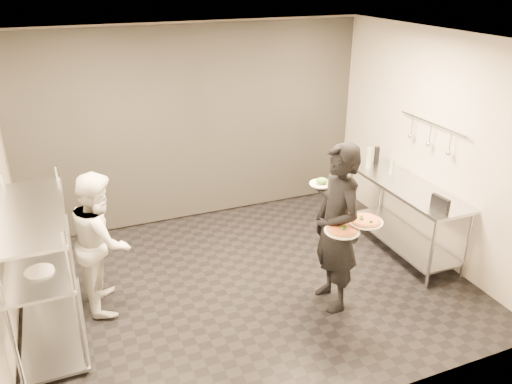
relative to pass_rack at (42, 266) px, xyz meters
name	(u,v)px	position (x,y,z in m)	size (l,w,h in m)	color
room_shell	(213,142)	(2.15, 1.18, 0.63)	(5.00, 4.00, 2.80)	black
pass_rack	(42,266)	(0.00, 0.00, 0.00)	(0.60, 1.60, 1.50)	silver
prep_counter	(405,207)	(4.33, 0.00, -0.14)	(0.60, 1.80, 0.92)	silver
utensil_rail	(431,136)	(4.58, 0.00, 0.78)	(0.07, 1.20, 0.31)	silver
waiter	(336,228)	(2.91, -0.67, 0.17)	(0.68, 0.45, 1.87)	black
chef	(102,241)	(0.60, 0.28, 0.01)	(0.76, 0.59, 1.56)	silver
pizza_plate_near	(342,230)	(2.82, -0.91, 0.29)	(0.36, 0.36, 0.05)	white
pizza_plate_far	(365,221)	(3.10, -0.89, 0.33)	(0.36, 0.36, 0.05)	white
salad_plate	(322,182)	(2.86, -0.38, 0.59)	(0.26, 0.26, 0.07)	white
pos_monitor	(440,204)	(4.21, -0.72, 0.24)	(0.05, 0.24, 0.18)	black
bottle_green	(369,158)	(4.22, 0.72, 0.29)	(0.08, 0.08, 0.29)	gray
bottle_clear	(392,166)	(4.38, 0.41, 0.26)	(0.06, 0.06, 0.22)	gray
bottle_dark	(377,155)	(4.40, 0.80, 0.27)	(0.07, 0.07, 0.25)	black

